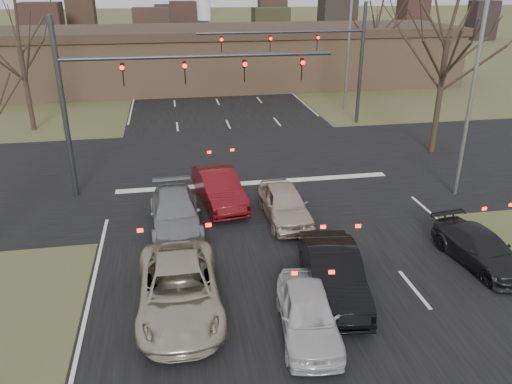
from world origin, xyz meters
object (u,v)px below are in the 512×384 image
Objects in this scene: car_silver_suv at (179,289)px; car_charcoal_sedan at (481,248)px; building at (230,56)px; car_red_ahead at (219,188)px; streetlight_right_far at (347,34)px; car_grey_ahead at (175,213)px; mast_arm_near at (138,84)px; car_white_sedan at (308,313)px; mast_arm_far at (322,50)px; car_silver_ahead at (285,204)px; car_black_hatch at (333,273)px; streetlight_right_near at (471,74)px.

car_charcoal_sedan is (10.53, 0.90, -0.14)m from car_silver_suv.
building reaches higher than car_red_ahead.
streetlight_right_far is 2.09× the size of car_grey_ahead.
mast_arm_near is at bearing 138.33° from car_red_ahead.
building reaches higher than car_white_sedan.
mast_arm_far is 2.10× the size of car_silver_suv.
car_grey_ahead is 2.88m from car_red_ahead.
mast_arm_far is 2.63× the size of car_silver_ahead.
car_black_hatch reaches higher than car_charcoal_sedan.
car_silver_suv is (-13.35, -23.73, -4.85)m from streetlight_right_far.
mast_arm_near is 20.20m from streetlight_right_far.
car_white_sedan is at bearing -119.86° from car_black_hatch.
car_silver_suv is 7.86m from car_red_ahead.
mast_arm_near is 6.21m from car_grey_ahead.
streetlight_right_near is 13.50m from car_white_sedan.
car_black_hatch is (-8.54, -23.74, -4.82)m from streetlight_right_far.
streetlight_right_near is at bearing -12.53° from car_red_ahead.
mast_arm_far is 2.71× the size of car_charcoal_sedan.
building is 26.14m from mast_arm_near.
streetlight_right_near is 9.71m from car_silver_ahead.
mast_arm_far reaches higher than car_white_sedan.
mast_arm_far is at bearing 81.91° from car_black_hatch.
building is 28.97m from streetlight_right_near.
car_black_hatch is at bearing -105.30° from mast_arm_far.
car_black_hatch is 0.97× the size of car_grey_ahead.
car_silver_ahead is (-5.68, -14.20, -4.30)m from mast_arm_far.
car_silver_suv is 1.16× the size of car_red_ahead.
mast_arm_far is 2.38× the size of car_black_hatch.
building is 8.85× the size of car_grey_ahead.
building is at bearing 123.65° from streetlight_right_far.
car_silver_ahead is (2.52, -2.06, -0.04)m from car_red_ahead.
streetlight_right_far is 2.43× the size of car_charcoal_sedan.
car_red_ahead is at bearing 175.46° from streetlight_right_near.
car_grey_ahead is (-6.00, -29.23, -1.97)m from building.
mast_arm_near reaches higher than car_silver_suv.
streetlight_right_far is 25.68m from car_black_hatch.
car_white_sedan is at bearing -67.53° from mast_arm_near.
car_grey_ahead is (-10.18, -14.23, -4.32)m from mast_arm_far.
car_red_ahead reaches higher than car_silver_ahead.
car_black_hatch is (-1.22, -34.74, -1.90)m from building.
building is 36.57m from car_white_sedan.
car_red_ahead is at bearing -125.09° from streetlight_right_far.
streetlight_right_far is 2.37× the size of car_silver_ahead.
mast_arm_near is 10.72m from car_silver_suv.
car_red_ahead reaches higher than car_charcoal_sedan.
car_black_hatch is at bearing -92.01° from building.
car_red_ahead is (-8.52, 6.70, 0.16)m from car_charcoal_sedan.
streetlight_right_near is (6.82, -28.00, 2.92)m from building.
mast_arm_far is 1.11× the size of streetlight_right_far.
building is at bearing 95.21° from car_black_hatch.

